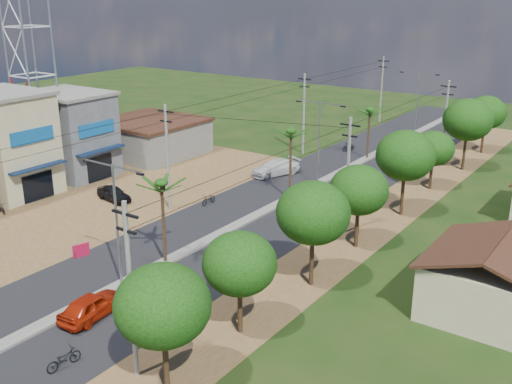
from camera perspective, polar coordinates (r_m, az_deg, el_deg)
ground at (r=39.18m, az=-12.64°, el=-8.71°), size 160.00×160.00×0.00m
road at (r=49.44m, az=0.16°, el=-2.25°), size 12.00×110.00×0.04m
median at (r=51.75m, az=2.06°, el=-1.20°), size 1.00×90.00×0.18m
dirt_lot_west at (r=54.59m, az=-17.23°, el=-1.06°), size 18.00×46.00×0.04m
dirt_shoulder_east at (r=45.48m, az=9.00°, el=-4.45°), size 5.00×90.00×0.03m
shophouse_cream at (r=58.33m, az=-22.71°, el=4.34°), size 9.00×6.40×9.30m
shophouse_grey at (r=62.30m, az=-17.29°, el=5.34°), size 9.00×6.40×8.30m
low_shed at (r=68.48m, az=-10.04°, el=5.18°), size 10.40×10.40×3.95m
house_east_near at (r=36.84m, az=21.92°, el=-7.38°), size 7.60×7.50×4.60m
tree_east_a at (r=27.32m, az=-8.88°, el=-10.63°), size 4.40×4.40×6.37m
tree_east_b at (r=31.64m, az=-1.57°, el=-6.84°), size 4.00×4.00×5.83m
tree_east_c at (r=36.56m, az=5.47°, el=-2.00°), size 4.60×4.60×6.83m
tree_east_d at (r=42.75m, az=9.78°, el=0.18°), size 4.20×4.20×6.13m
tree_east_e at (r=49.54m, az=14.06°, el=3.39°), size 4.80×4.80×7.14m
tree_east_f at (r=57.28m, az=16.55°, el=3.99°), size 3.80×3.80×5.52m
tree_east_g at (r=64.30m, az=19.54°, el=6.49°), size 5.00×5.00×7.38m
tree_east_h at (r=72.09m, az=21.06°, el=7.07°), size 4.40×4.40×6.52m
palm_median_near at (r=39.59m, az=-8.98°, el=0.53°), size 2.00×2.00×6.15m
palm_median_mid at (r=51.70m, az=3.35°, el=5.49°), size 2.00×2.00×6.55m
palm_median_far at (r=65.69m, az=10.79°, el=7.50°), size 2.00×2.00×5.85m
streetlight_near at (r=37.25m, az=-13.17°, el=-2.16°), size 5.10×0.18×8.00m
streetlight_mid at (r=56.16m, az=6.03°, el=5.33°), size 5.10×0.18×8.00m
streetlight_far at (r=78.56m, az=15.10°, el=8.67°), size 5.10×0.18×8.00m
utility_pole_w_b at (r=49.98m, az=-8.43°, el=3.49°), size 1.60×0.24×9.00m
utility_pole_w_c at (r=67.20m, az=4.58°, el=7.59°), size 1.60×0.24×9.00m
utility_pole_w_d at (r=85.69m, az=11.87°, el=9.70°), size 1.60×0.24×9.00m
utility_pole_e_a at (r=28.47m, az=-11.86°, el=-8.92°), size 1.60×0.24×9.00m
utility_pole_e_b at (r=45.12m, az=8.74°, el=1.79°), size 1.60×0.24×9.00m
utility_pole_e_c at (r=65.03m, az=17.55°, el=6.39°), size 1.60×0.24×9.00m
car_red_near at (r=35.80m, az=-15.35°, el=-10.43°), size 2.10×4.39×1.45m
car_silver_mid at (r=52.04m, az=4.37°, el=-0.42°), size 3.04×4.45×1.39m
car_white_far at (r=59.93m, az=1.86°, el=2.30°), size 3.86×5.60×1.51m
car_parked_dark at (r=54.14m, az=-13.39°, el=-0.18°), size 4.00×2.18×1.29m
moto_rider_east at (r=32.03m, az=-17.85°, el=-14.92°), size 0.87×1.97×1.00m
moto_rider_west_a at (r=51.96m, az=-4.51°, el=-0.71°), size 0.71×1.84×0.95m
moto_rider_west_b at (r=69.65m, az=8.79°, el=4.27°), size 1.09×1.87×1.08m
roadside_sign at (r=43.62m, az=-16.31°, el=-5.37°), size 0.44×1.16×0.99m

